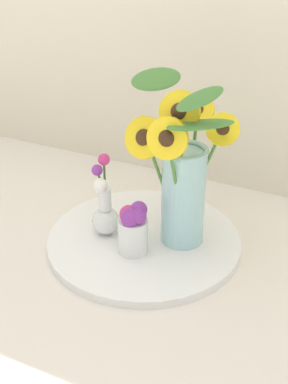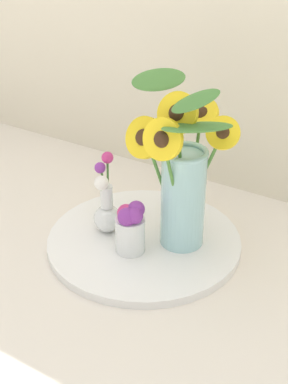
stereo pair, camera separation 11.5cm
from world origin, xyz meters
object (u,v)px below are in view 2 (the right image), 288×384
at_px(serving_tray, 144,241).
at_px(mason_jar_sunflowers, 181,177).
at_px(vase_small_center, 130,227).
at_px(vase_bulb_right, 107,207).

relative_size(serving_tray, mason_jar_sunflowers, 1.15).
relative_size(vase_small_center, vase_bulb_right, 0.66).
relative_size(serving_tray, vase_small_center, 3.62).
distance_m(mason_jar_sunflowers, vase_bulb_right, 0.20).
height_order(serving_tray, mason_jar_sunflowers, mason_jar_sunflowers).
relative_size(mason_jar_sunflowers, vase_bulb_right, 2.09).
distance_m(mason_jar_sunflowers, vase_small_center, 0.15).
relative_size(serving_tray, vase_bulb_right, 2.40).
bearing_deg(vase_bulb_right, mason_jar_sunflowers, 14.92).
bearing_deg(vase_bulb_right, vase_small_center, -24.16).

